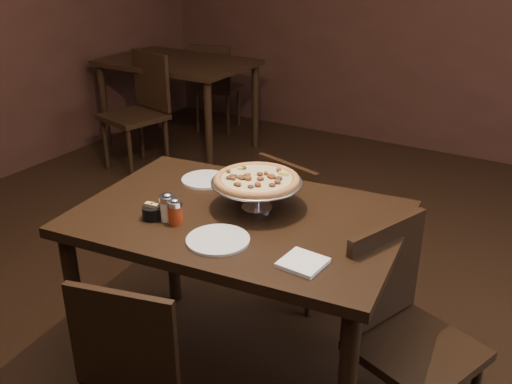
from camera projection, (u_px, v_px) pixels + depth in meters
The scene contains 15 objects.
room at pixel (263, 74), 1.92m from camera, with size 6.04×7.04×2.84m.
dining_table at pixel (239, 237), 2.33m from camera, with size 1.38×1.00×0.81m.
background_table at pixel (178, 72), 5.10m from camera, with size 1.30×0.87×0.82m.
pizza_stand at pixel (257, 180), 2.29m from camera, with size 0.37×0.37×0.15m.
parmesan_shaker at pixel (168, 207), 2.22m from camera, with size 0.07×0.07×0.12m.
pepper_flake_shaker at pixel (175, 212), 2.20m from camera, with size 0.06×0.06×0.11m.
packet_caddy at pixel (153, 212), 2.24m from camera, with size 0.08×0.08×0.06m.
napkin_stack at pixel (303, 263), 1.93m from camera, with size 0.14×0.14×0.02m, color white.
plate_left at pixel (205, 180), 2.60m from camera, with size 0.22×0.22×0.01m, color silver.
plate_near at pixel (218, 240), 2.08m from camera, with size 0.23×0.23×0.01m, color silver.
serving_spatula at pixel (265, 195), 2.17m from camera, with size 0.16×0.16×0.02m.
chair_far at pixel (300, 224), 2.97m from camera, with size 0.48×0.48×0.82m.
chair_side at pixel (403, 328), 2.14m from camera, with size 0.52×0.52×0.88m.
bg_chair_far at pixel (215, 84), 5.66m from camera, with size 0.49×0.49×0.88m.
bg_chair_near at pixel (141, 107), 4.72m from camera, with size 0.54×0.54×0.96m.
Camera 1 is at (1.03, -1.62, 1.83)m, focal length 40.00 mm.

